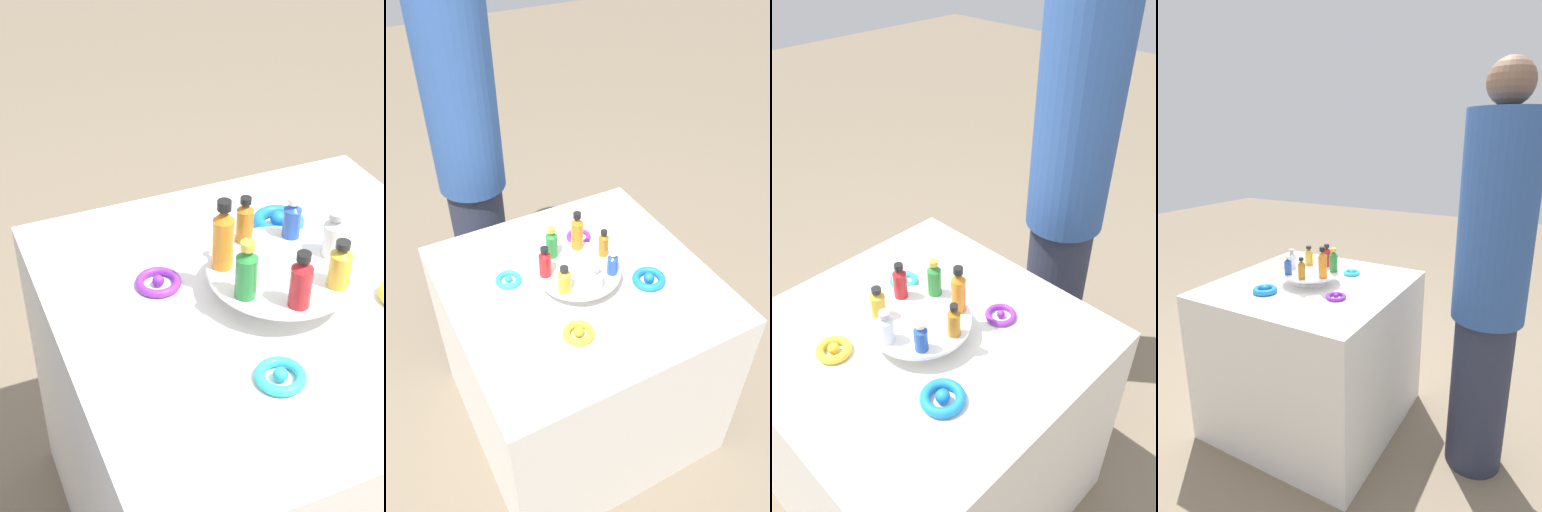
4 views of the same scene
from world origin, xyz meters
TOP-DOWN VIEW (x-y plane):
  - ground_plane at (0.00, 0.00)m, footprint 12.00×12.00m
  - party_table at (0.00, 0.00)m, footprint 0.85×0.85m
  - display_stand at (0.00, 0.00)m, footprint 0.28×0.28m
  - bottle_green at (0.10, 0.05)m, footprint 0.04×0.04m
  - bottle_red at (0.02, 0.11)m, footprint 0.04×0.04m
  - bottle_gold at (-0.07, 0.09)m, footprint 0.04×0.04m
  - bottle_clear at (-0.11, -0.00)m, footprint 0.04×0.04m
  - bottle_blue at (-0.07, -0.09)m, footprint 0.04×0.04m
  - bottle_amber at (0.02, -0.11)m, footprint 0.03×0.03m
  - bottle_orange at (0.10, -0.05)m, footprint 0.04×0.04m
  - ribbon_bow_blue at (-0.11, -0.20)m, footprint 0.11×0.11m
  - ribbon_bow_purple at (0.20, -0.11)m, footprint 0.09×0.09m
  - ribbon_bow_teal at (0.11, 0.20)m, footprint 0.09×0.09m
  - ribbon_bow_gold at (-0.20, 0.11)m, footprint 0.10×0.10m
  - person_figure at (0.80, 0.09)m, footprint 0.29×0.29m

SIDE VIEW (x-z plane):
  - ground_plane at x=0.00m, z-range 0.00..0.00m
  - party_table at x=0.00m, z-range 0.00..0.75m
  - ribbon_bow_purple at x=0.20m, z-range 0.75..0.77m
  - ribbon_bow_teal at x=0.11m, z-range 0.75..0.77m
  - ribbon_bow_gold at x=-0.20m, z-range 0.75..0.78m
  - ribbon_bow_blue at x=-0.11m, z-range 0.75..0.78m
  - display_stand at x=0.00m, z-range 0.76..0.82m
  - bottle_blue at x=-0.07m, z-range 0.81..0.89m
  - bottle_clear at x=-0.11m, z-range 0.81..0.90m
  - bottle_gold at x=-0.07m, z-range 0.81..0.90m
  - bottle_amber at x=0.02m, z-range 0.80..0.90m
  - person_figure at x=0.80m, z-range 0.01..1.70m
  - bottle_red at x=0.02m, z-range 0.80..0.91m
  - bottle_green at x=0.10m, z-range 0.80..0.92m
  - bottle_orange at x=0.10m, z-range 0.80..0.95m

